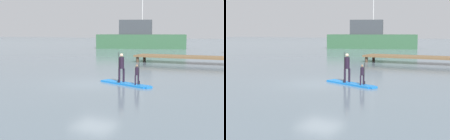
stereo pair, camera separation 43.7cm
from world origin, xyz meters
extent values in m
plane|color=slate|center=(0.00, 0.00, 0.00)|extent=(240.00, 240.00, 0.00)
cube|color=blue|center=(1.62, 0.57, 0.05)|extent=(3.40, 1.85, 0.10)
cube|color=blue|center=(3.25, -0.08, 0.05)|extent=(0.39, 0.50, 0.09)
cylinder|color=black|center=(1.45, 0.82, 0.49)|extent=(0.12, 0.12, 0.78)
cylinder|color=black|center=(1.32, 0.51, 0.49)|extent=(0.12, 0.12, 0.78)
cylinder|color=black|center=(1.38, 0.67, 1.20)|extent=(0.37, 0.37, 0.64)
sphere|color=beige|center=(1.38, 0.67, 1.63)|extent=(0.19, 0.19, 0.19)
cylinder|color=black|center=(1.30, 0.47, 0.96)|extent=(0.03, 0.03, 1.72)
cube|color=black|center=(1.30, 0.47, 0.19)|extent=(0.08, 0.14, 0.18)
cylinder|color=black|center=(2.53, 0.33, 0.36)|extent=(0.08, 0.08, 0.52)
cylinder|color=black|center=(2.45, 0.12, 0.36)|extent=(0.08, 0.08, 0.52)
cylinder|color=black|center=(2.49, 0.23, 0.83)|extent=(0.25, 0.25, 0.43)
sphere|color=#8C664C|center=(2.49, 0.23, 1.13)|extent=(0.12, 0.12, 0.12)
cylinder|color=black|center=(2.55, 0.38, 0.69)|extent=(0.03, 0.03, 1.19)
cube|color=black|center=(2.55, 0.38, 0.19)|extent=(0.08, 0.14, 0.18)
cube|color=#2D5638|center=(-12.00, 38.18, 1.20)|extent=(15.48, 8.51, 2.40)
cube|color=#33383D|center=(-12.86, 37.90, 3.63)|extent=(6.26, 4.91, 2.46)
cube|color=brown|center=(2.89, 14.61, 0.61)|extent=(12.05, 2.47, 0.18)
cylinder|color=#473828|center=(-2.84, 13.67, 0.35)|extent=(0.28, 0.28, 0.70)
cylinder|color=#473828|center=(-2.84, 15.54, 0.35)|extent=(0.28, 0.28, 0.70)
camera|label=1|loc=(9.25, -16.64, 2.97)|focal=54.61mm
camera|label=2|loc=(9.64, -16.45, 2.97)|focal=54.61mm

